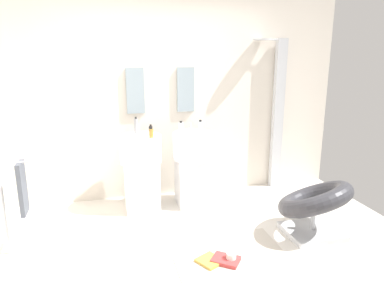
# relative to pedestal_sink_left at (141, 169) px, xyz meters

# --- Properties ---
(ground_plane) EXTENTS (4.80, 3.60, 0.04)m
(ground_plane) POSITION_rel_pedestal_sink_left_xyz_m (0.32, -1.19, -0.53)
(ground_plane) COLOR silver
(rear_partition) EXTENTS (4.80, 0.10, 2.60)m
(rear_partition) POSITION_rel_pedestal_sink_left_xyz_m (0.32, 0.46, 0.79)
(rear_partition) COLOR beige
(rear_partition) RESTS_ON ground_plane
(pedestal_sink_left) EXTENTS (0.49, 0.49, 1.02)m
(pedestal_sink_left) POSITION_rel_pedestal_sink_left_xyz_m (0.00, 0.00, 0.00)
(pedestal_sink_left) COLOR white
(pedestal_sink_left) RESTS_ON ground_plane
(pedestal_sink_right) EXTENTS (0.49, 0.49, 1.02)m
(pedestal_sink_right) POSITION_rel_pedestal_sink_left_xyz_m (0.64, 0.00, 0.00)
(pedestal_sink_right) COLOR white
(pedestal_sink_right) RESTS_ON ground_plane
(vanity_mirror_left) EXTENTS (0.22, 0.03, 0.56)m
(vanity_mirror_left) POSITION_rel_pedestal_sink_left_xyz_m (0.00, 0.39, 0.90)
(vanity_mirror_left) COLOR #8C9EA8
(vanity_mirror_right) EXTENTS (0.22, 0.03, 0.56)m
(vanity_mirror_right) POSITION_rel_pedestal_sink_left_xyz_m (0.64, 0.39, 0.90)
(vanity_mirror_right) COLOR #8C9EA8
(shower_column) EXTENTS (0.49, 0.24, 2.05)m
(shower_column) POSITION_rel_pedestal_sink_left_xyz_m (1.92, 0.34, 0.57)
(shower_column) COLOR #B7BABF
(shower_column) RESTS_ON ground_plane
(lounge_chair) EXTENTS (1.10, 1.10, 0.65)m
(lounge_chair) POSITION_rel_pedestal_sink_left_xyz_m (1.67, -1.08, -0.16)
(lounge_chair) COLOR #B7BABF
(lounge_chair) RESTS_ON ground_plane
(towel_rack) EXTENTS (0.37, 0.22, 0.95)m
(towel_rack) POSITION_rel_pedestal_sink_left_xyz_m (-1.19, -0.72, 0.12)
(towel_rack) COLOR #B7BABF
(towel_rack) RESTS_ON ground_plane
(area_rug) EXTENTS (1.06, 0.87, 0.01)m
(area_rug) POSITION_rel_pedestal_sink_left_xyz_m (0.68, -1.29, -0.50)
(area_rug) COLOR beige
(area_rug) RESTS_ON ground_plane
(magazine_red) EXTENTS (0.31, 0.30, 0.03)m
(magazine_red) POSITION_rel_pedestal_sink_left_xyz_m (0.61, -1.36, -0.48)
(magazine_red) COLOR #B73838
(magazine_red) RESTS_ON area_rug
(magazine_ochre) EXTENTS (0.28, 0.28, 0.03)m
(magazine_ochre) POSITION_rel_pedestal_sink_left_xyz_m (0.47, -1.33, -0.49)
(magazine_ochre) COLOR gold
(magazine_ochre) RESTS_ON area_rug
(coffee_mug) EXTENTS (0.09, 0.09, 0.09)m
(coffee_mug) POSITION_rel_pedestal_sink_left_xyz_m (0.65, -1.38, -0.45)
(coffee_mug) COLOR white
(coffee_mug) RESTS_ON area_rug
(soap_bottle_amber) EXTENTS (0.05, 0.05, 0.12)m
(soap_bottle_amber) POSITION_rel_pedestal_sink_left_xyz_m (0.12, -0.14, 0.47)
(soap_bottle_amber) COLOR #C68C38
(soap_bottle_amber) RESTS_ON pedestal_sink_left
(soap_bottle_white) EXTENTS (0.06, 0.06, 0.16)m
(soap_bottle_white) POSITION_rel_pedestal_sink_left_xyz_m (0.48, -0.05, 0.49)
(soap_bottle_white) COLOR white
(soap_bottle_white) RESTS_ON pedestal_sink_right
(soap_bottle_black) EXTENTS (0.04, 0.04, 0.13)m
(soap_bottle_black) POSITION_rel_pedestal_sink_left_xyz_m (0.13, -0.01, 0.47)
(soap_bottle_black) COLOR black
(soap_bottle_black) RESTS_ON pedestal_sink_left
(soap_bottle_clear) EXTENTS (0.06, 0.06, 0.14)m
(soap_bottle_clear) POSITION_rel_pedestal_sink_left_xyz_m (0.75, 0.07, 0.48)
(soap_bottle_clear) COLOR silver
(soap_bottle_clear) RESTS_ON pedestal_sink_right
(soap_bottle_grey) EXTENTS (0.05, 0.05, 0.20)m
(soap_bottle_grey) POSITION_rel_pedestal_sink_left_xyz_m (-0.03, 0.13, 0.51)
(soap_bottle_grey) COLOR #99999E
(soap_bottle_grey) RESTS_ON pedestal_sink_left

